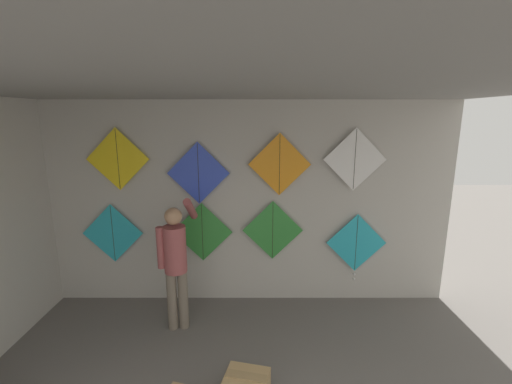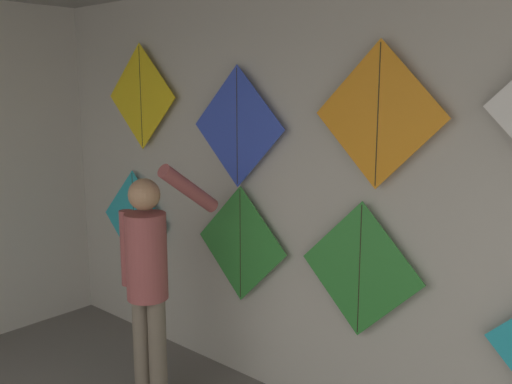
{
  "view_description": "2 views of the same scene",
  "coord_description": "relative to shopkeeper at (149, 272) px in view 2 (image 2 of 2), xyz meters",
  "views": [
    {
      "loc": [
        0.27,
        -0.9,
        2.59
      ],
      "look_at": [
        0.25,
        3.33,
        1.65
      ],
      "focal_mm": 24.0,
      "sensor_mm": 36.0,
      "label": 1
    },
    {
      "loc": [
        2.18,
        0.75,
        2.14
      ],
      "look_at": [
        -0.11,
        3.33,
        1.48
      ],
      "focal_mm": 40.0,
      "sensor_mm": 36.0,
      "label": 2
    }
  ],
  "objects": [
    {
      "name": "kite_6",
      "position": [
        1.28,
        0.64,
        1.03
      ],
      "size": [
        0.83,
        0.01,
        0.83
      ],
      "color": "orange"
    },
    {
      "name": "kite_1",
      "position": [
        0.23,
        0.64,
        0.1
      ],
      "size": [
        0.83,
        0.01,
        0.83
      ],
      "color": "#338C38"
    },
    {
      "name": "back_panel",
      "position": [
        0.69,
        0.73,
        0.47
      ],
      "size": [
        5.88,
        0.06,
        2.8
      ],
      "primitive_type": "cube",
      "color": "#BCB7AD",
      "rests_on": "ground"
    },
    {
      "name": "kite_0",
      "position": [
        -1.01,
        0.64,
        0.08
      ],
      "size": [
        0.83,
        0.01,
        0.83
      ],
      "color": "#28B2C6"
    },
    {
      "name": "kite_5",
      "position": [
        0.2,
        0.64,
        0.92
      ],
      "size": [
        0.83,
        0.01,
        0.83
      ],
      "color": "blue"
    },
    {
      "name": "kite_2",
      "position": [
        1.19,
        0.64,
        0.12
      ],
      "size": [
        0.83,
        0.01,
        0.83
      ],
      "color": "#338C38"
    },
    {
      "name": "kite_4",
      "position": [
        -0.85,
        0.64,
        1.1
      ],
      "size": [
        0.83,
        0.01,
        0.83
      ],
      "color": "yellow"
    },
    {
      "name": "shopkeeper",
      "position": [
        0.0,
        0.0,
        0.0
      ],
      "size": [
        0.41,
        0.61,
        1.66
      ],
      "rotation": [
        0.0,
        0.0,
        0.18
      ],
      "color": "#726656",
      "rests_on": "ground"
    }
  ]
}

